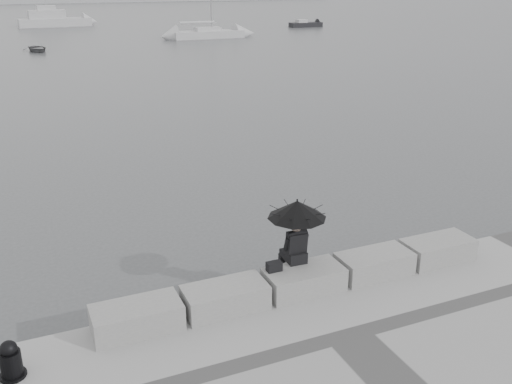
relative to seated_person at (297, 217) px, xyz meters
name	(u,v)px	position (x,y,z in m)	size (l,w,h in m)	color
ground	(293,301)	(0.01, 0.10, -2.01)	(360.00, 360.00, 0.00)	#414346
stone_block_far_left	(137,318)	(-3.39, -0.35, -1.26)	(1.60, 0.80, 0.50)	slate
stone_block_left	(225,298)	(-1.69, -0.35, -1.26)	(1.60, 0.80, 0.50)	slate
stone_block_centre	(304,280)	(0.01, -0.35, -1.26)	(1.60, 0.80, 0.50)	slate
stone_block_right	(374,264)	(1.71, -0.35, -1.26)	(1.60, 0.80, 0.50)	slate
stone_block_far_right	(437,250)	(3.41, -0.35, -1.26)	(1.60, 0.80, 0.50)	slate
seated_person	(297,217)	(0.00, 0.00, 0.00)	(1.20, 1.20, 1.39)	black
bag	(274,266)	(-0.57, -0.17, -0.91)	(0.30, 0.17, 0.20)	black
mooring_bollard	(11,362)	(-5.51, -0.84, -1.23)	(0.42, 0.42, 0.67)	black
sailboat_right	(208,33)	(16.54, 53.40, -1.49)	(8.00, 2.42, 12.90)	#BABABD
motor_cruiser	(55,20)	(2.42, 76.95, -1.12)	(9.63, 3.17, 4.50)	#BABABD
small_motorboat	(306,25)	(33.85, 62.41, -1.69)	(4.50, 1.71, 1.10)	black
dinghy	(37,49)	(-1.88, 48.07, -1.74)	(3.21, 1.36, 0.54)	slate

